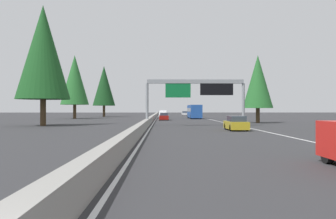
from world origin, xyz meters
The scene contains 14 objects.
ground_plane centered at (60.00, 0.00, 0.00)m, with size 320.00×320.00×0.00m, color #2D2D30.
median_barrier centered at (80.00, 0.30, 0.45)m, with size 180.00×0.56×0.90m, color gray.
shoulder_stripe_right centered at (70.00, -11.52, 0.01)m, with size 160.00×0.16×0.01m, color silver.
shoulder_stripe_median centered at (70.00, -0.25, 0.01)m, with size 160.00×0.16×0.01m, color silver.
sign_gantry_overhead centered at (42.54, -6.04, 4.73)m, with size 0.50×12.68×5.94m.
sedan_mid_right centered at (33.48, -9.16, 0.68)m, with size 4.40×1.80×1.47m.
sedan_near_right centered at (66.32, -1.95, 0.68)m, with size 4.40×1.80×1.47m.
sedan_far_right centered at (114.12, -9.04, 0.68)m, with size 4.40×1.80×1.47m.
pickup_mid_left centered at (82.07, -1.76, 0.91)m, with size 5.60×2.00×1.86m.
bus_distant_a centered at (78.82, -9.04, 1.72)m, with size 11.50×2.55×3.10m.
conifer_right_mid centered at (52.28, -16.55, 6.44)m, with size 4.66×4.66×10.59m.
conifer_left_near centered at (43.70, 13.88, 9.56)m, with size 6.91×6.91×15.71m.
conifer_left_mid centered at (77.62, 18.28, 8.79)m, with size 6.36×6.36×14.46m.
conifer_left_far centered at (97.04, 14.89, 8.73)m, with size 6.31×6.31×14.35m.
Camera 1 is at (-1.94, -1.65, 2.16)m, focal length 37.36 mm.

